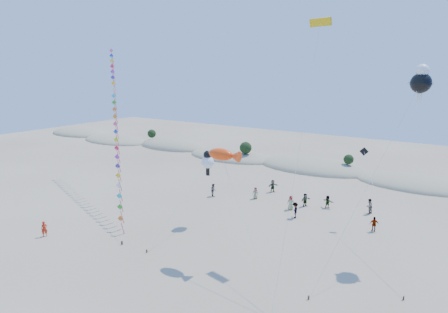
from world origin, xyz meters
TOP-DOWN VIEW (x-y plane):
  - ground at (0.00, 0.00)m, footprint 160.00×160.00m
  - dune_ridge at (1.06, 45.14)m, footprint 145.30×11.49m
  - kite_train at (-16.65, 17.65)m, footprint 22.27×19.16m
  - fish_kite at (4.45, 10.83)m, footprint 9.72×6.24m
  - cartoon_kite_low at (-1.31, 16.49)m, footprint 1.33×9.62m
  - cartoon_kite_high at (17.56, 20.84)m, footprint 5.52×12.99m
  - parafoil_kite at (9.78, 17.43)m, footprint 3.14×12.94m
  - dark_kite at (14.53, 21.25)m, footprint 6.80×12.87m
  - flyer_foreground at (-12.88, 4.55)m, footprint 0.60×0.69m
  - beachgoers at (7.56, 26.49)m, footprint 30.99×8.51m

SIDE VIEW (x-z plane):
  - ground at x=0.00m, z-range 0.00..0.00m
  - dune_ridge at x=1.06m, z-range -2.67..2.90m
  - flyer_foreground at x=-12.88m, z-range 0.00..1.59m
  - beachgoers at x=7.56m, z-range -0.06..1.76m
  - dark_kite at x=14.53m, z-range 1.32..9.77m
  - cartoon_kite_low at x=-1.31m, z-range 2.90..10.91m
  - fish_kite at x=4.45m, z-range 4.38..14.23m
  - kite_train at x=-16.65m, z-range 0.23..20.36m
  - cartoon_kite_high at x=17.56m, z-range 7.00..23.76m
  - parafoil_kite at x=9.78m, z-range 9.36..29.96m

